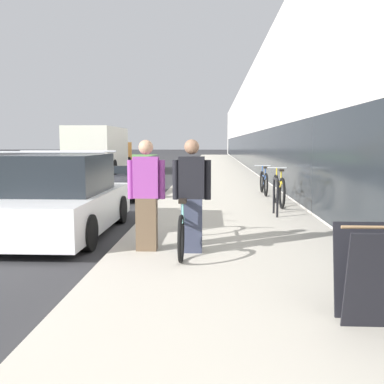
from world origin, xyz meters
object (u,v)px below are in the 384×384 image
sandwich_board_sign (371,274)px  parked_sedan_curbside (62,199)px  moving_truck (100,150)px  person_rider (192,196)px  bike_rack_hoop (276,193)px  cruiser_bike_nearest (279,190)px  vintage_roadster_curbside (125,184)px  cruiser_bike_middle (264,182)px  tandem_bicycle (185,224)px  person_bystander (146,195)px

sandwich_board_sign → parked_sedan_curbside: 5.93m
parked_sedan_curbside → moving_truck: bearing=102.4°
person_rider → bike_rack_hoop: 3.80m
cruiser_bike_nearest → vintage_roadster_curbside: size_ratio=0.43×
moving_truck → cruiser_bike_middle: bearing=-54.0°
cruiser_bike_middle → sandwich_board_sign: 9.84m
cruiser_bike_nearest → vintage_roadster_curbside: (-4.58, 2.53, -0.10)m
tandem_bicycle → cruiser_bike_nearest: (2.15, 4.55, 0.05)m
person_bystander → bike_rack_hoop: person_bystander is taller
tandem_bicycle → person_bystander: bearing=-156.8°
person_rider → sandwich_board_sign: size_ratio=1.87×
person_bystander → person_rider: bearing=-6.2°
tandem_bicycle → cruiser_bike_nearest: cruiser_bike_nearest is taller
cruiser_bike_middle → parked_sedan_curbside: 7.30m
tandem_bicycle → person_rider: bearing=-70.0°
person_rider → person_bystander: bearing=173.8°
person_bystander → cruiser_bike_nearest: 5.53m
tandem_bicycle → cruiser_bike_middle: bearing=73.7°
person_bystander → cruiser_bike_middle: size_ratio=0.93×
tandem_bicycle → parked_sedan_curbside: parked_sedan_curbside is taller
person_rider → person_bystander: size_ratio=1.00×
vintage_roadster_curbside → moving_truck: (-3.78, 11.36, 0.92)m
person_bystander → moving_truck: moving_truck is taller
vintage_roadster_curbside → person_bystander: bearing=-75.8°
cruiser_bike_nearest → tandem_bicycle: bearing=-115.3°
person_rider → cruiser_bike_nearest: (2.04, 4.87, -0.44)m
person_rider → cruiser_bike_middle: bearing=75.2°
tandem_bicycle → vintage_roadster_curbside: bearing=109.0°
moving_truck → vintage_roadster_curbside: bearing=-71.6°
person_rider → vintage_roadster_curbside: bearing=109.0°
bike_rack_hoop → parked_sedan_curbside: size_ratio=0.21×
cruiser_bike_nearest → parked_sedan_curbside: size_ratio=0.45×
parked_sedan_curbside → vintage_roadster_curbside: (0.00, 5.79, -0.26)m
tandem_bicycle → parked_sedan_curbside: (-2.44, 1.29, 0.21)m
cruiser_bike_middle → parked_sedan_curbside: parked_sedan_curbside is taller
person_bystander → bike_rack_hoop: bearing=53.5°
cruiser_bike_nearest → cruiser_bike_middle: (-0.09, 2.49, -0.03)m
cruiser_bike_middle → sandwich_board_sign: cruiser_bike_middle is taller
person_bystander → cruiser_bike_middle: 7.76m
person_rider → bike_rack_hoop: (1.74, 3.36, -0.33)m
cruiser_bike_nearest → sandwich_board_sign: 7.35m
tandem_bicycle → person_bystander: (-0.57, -0.25, 0.48)m
vintage_roadster_curbside → tandem_bicycle: bearing=-71.0°
sandwich_board_sign → vintage_roadster_curbside: sandwich_board_sign is taller
cruiser_bike_middle → sandwich_board_sign: bearing=-91.2°
cruiser_bike_nearest → parked_sedan_curbside: parked_sedan_curbside is taller
tandem_bicycle → person_rider: (0.12, -0.32, 0.49)m
person_bystander → moving_truck: (-5.64, 18.68, 0.39)m
moving_truck → tandem_bicycle: bearing=-71.4°
tandem_bicycle → moving_truck: 19.48m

